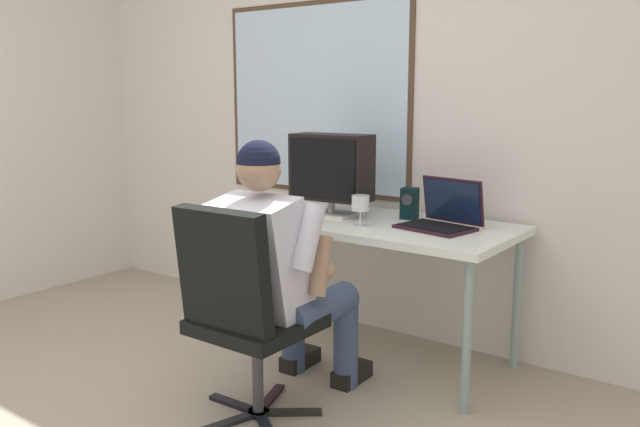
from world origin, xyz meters
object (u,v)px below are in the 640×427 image
object	(u,v)px
desk_speaker	(410,203)
person_seated	(279,269)
crt_monitor	(331,169)
laptop	(443,215)
office_chair	(240,304)
wine_glass	(360,205)
desk	(376,232)

from	to	relation	value
desk_speaker	person_seated	bearing A→B (deg)	-101.44
crt_monitor	laptop	bearing A→B (deg)	5.58
office_chair	crt_monitor	distance (m)	1.09
wine_glass	desk_speaker	bearing A→B (deg)	72.05
desk	wine_glass	size ratio (longest dim) A/B	9.19
crt_monitor	desk	bearing A→B (deg)	2.52
office_chair	person_seated	size ratio (longest dim) A/B	0.79
desk	crt_monitor	xyz separation A→B (m)	(-0.28, -0.01, 0.32)
office_chair	person_seated	bearing A→B (deg)	91.34
person_seated	crt_monitor	size ratio (longest dim) A/B	2.70
desk	person_seated	distance (m)	0.72
person_seated	wine_glass	size ratio (longest dim) A/B	7.75
wine_glass	office_chair	bearing A→B (deg)	-94.71
wine_glass	desk_speaker	xyz separation A→B (m)	(0.10, 0.32, -0.03)
laptop	wine_glass	size ratio (longest dim) A/B	2.51
desk	laptop	bearing A→B (deg)	7.98
laptop	person_seated	bearing A→B (deg)	-119.12
office_chair	person_seated	world-z (taller)	person_seated
crt_monitor	wine_glass	xyz separation A→B (m)	(0.29, -0.15, -0.15)
laptop	wine_glass	distance (m)	0.41
desk	office_chair	xyz separation A→B (m)	(-0.06, -0.98, -0.15)
desk_speaker	desk	bearing A→B (deg)	-124.27
laptop	wine_glass	world-z (taller)	laptop
crt_monitor	wine_glass	bearing A→B (deg)	-27.47
office_chair	desk_speaker	distance (m)	1.18
office_chair	crt_monitor	size ratio (longest dim) A/B	2.13
desk	person_seated	bearing A→B (deg)	-95.50
office_chair	person_seated	xyz separation A→B (m)	(-0.01, 0.26, 0.09)
desk	office_chair	distance (m)	0.99
crt_monitor	desk_speaker	distance (m)	0.46
desk_speaker	crt_monitor	bearing A→B (deg)	-156.39
person_seated	laptop	size ratio (longest dim) A/B	3.10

